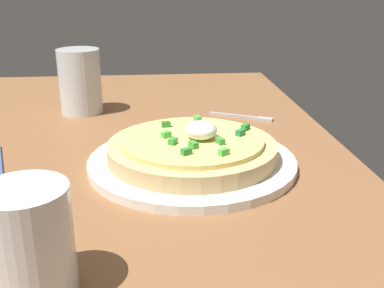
% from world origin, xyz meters
% --- Properties ---
extents(dining_table, '(1.17, 0.68, 0.03)m').
position_xyz_m(dining_table, '(0.00, 0.00, 0.02)').
color(dining_table, brown).
rests_on(dining_table, ground).
extents(plate, '(0.28, 0.28, 0.01)m').
position_xyz_m(plate, '(-0.03, -0.10, 0.04)').
color(plate, white).
rests_on(plate, dining_table).
extents(pizza, '(0.23, 0.23, 0.05)m').
position_xyz_m(pizza, '(-0.03, -0.10, 0.06)').
color(pizza, tan).
rests_on(pizza, plate).
extents(cup_near, '(0.08, 0.08, 0.12)m').
position_xyz_m(cup_near, '(0.25, 0.08, 0.09)').
color(cup_near, silver).
rests_on(cup_near, dining_table).
extents(cup_far, '(0.07, 0.07, 0.09)m').
position_xyz_m(cup_far, '(-0.28, 0.05, 0.07)').
color(cup_far, silver).
rests_on(cup_far, dining_table).
extents(fork, '(0.06, 0.11, 0.01)m').
position_xyz_m(fork, '(0.18, -0.22, 0.03)').
color(fork, '#B7B7BC').
rests_on(fork, dining_table).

